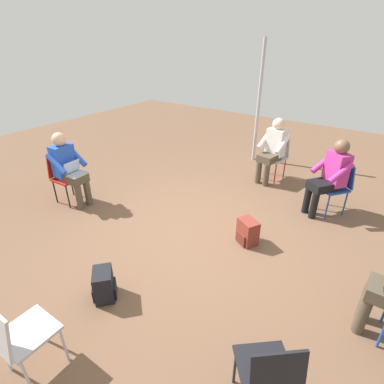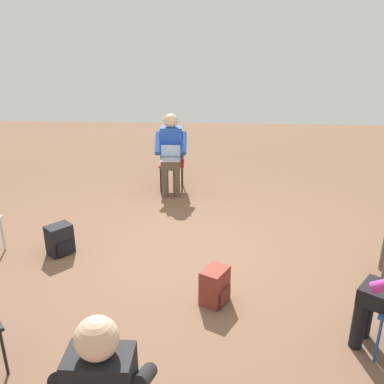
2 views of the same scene
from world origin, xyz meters
name	(u,v)px [view 1 (image 1 of 2)]	position (x,y,z in m)	size (l,w,h in m)	color
ground_plane	(191,237)	(0.00, 0.00, 0.00)	(14.65, 14.65, 0.00)	brown
chair_east	(276,155)	(2.63, -0.21, 0.50)	(0.50, 0.47, 0.85)	#B7B7BC
chair_west	(17,334)	(-2.41, 0.00, 0.50)	(0.44, 0.41, 0.85)	#B7B7BC
chair_north	(64,175)	(-0.35, 2.40, 0.50)	(0.42, 0.45, 0.85)	red
chair_southwest	(269,374)	(-1.55, -1.77, 0.50)	(0.59, 0.58, 0.85)	black
chair_southeast	(336,184)	(1.93, -1.49, 0.50)	(0.58, 0.58, 0.85)	#1E4799
person_with_laptop	(68,166)	(-0.35, 2.23, 0.69)	(0.51, 0.53, 1.24)	#4C4233
person_in_magenta	(330,174)	(1.80, -1.38, 0.69)	(0.63, 0.63, 1.24)	black
person_in_white	(273,147)	(2.47, -0.18, 0.69)	(0.56, 0.55, 1.24)	#4C4233
backpack_near_laptop_user	(104,286)	(-1.47, 0.14, 0.16)	(0.34, 0.34, 0.36)	black
backpack_by_empty_chair	(248,233)	(0.35, -0.72, 0.16)	(0.31, 0.34, 0.36)	maroon
tent_pole_near	(259,103)	(3.34, 0.56, 1.29)	(0.07, 0.07, 2.57)	#B2B2B7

